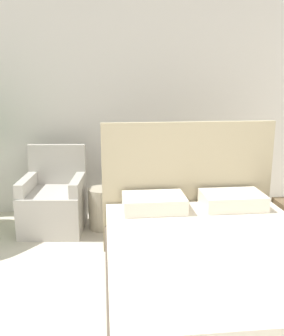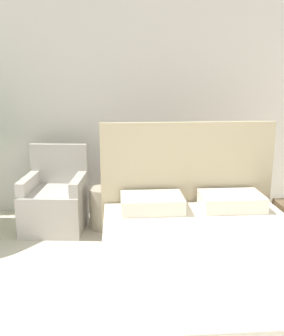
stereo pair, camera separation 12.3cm
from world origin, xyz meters
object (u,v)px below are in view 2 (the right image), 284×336
Objects in this scene: armchair_near_window_left at (55,204)px; side_table at (104,208)px; bed at (208,265)px; armchair_near_window_right at (152,202)px.

side_table is (0.55, -0.02, -0.06)m from armchair_near_window_left.
bed is 4.30× the size of side_table.
armchair_near_window_left is 1.11m from armchair_near_window_right.
side_table is (-0.84, 1.51, -0.06)m from bed.
armchair_near_window_right is 1.98× the size of side_table.
side_table is (-0.56, -0.02, -0.06)m from armchair_near_window_right.
bed reaches higher than armchair_near_window_left.
bed is at bearing -42.04° from armchair_near_window_left.
bed is 1.73m from side_table.
armchair_near_window_left is (-1.40, 1.53, -0.00)m from bed.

